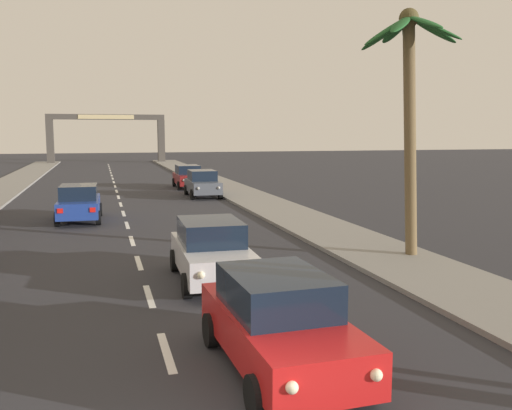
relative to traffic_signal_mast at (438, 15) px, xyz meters
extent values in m
cube|color=gray|center=(4.81, 19.50, -5.42)|extent=(3.20, 110.00, 0.14)
cube|color=silver|center=(-2.99, 3.79, -5.48)|extent=(0.16, 2.00, 0.01)
cube|color=silver|center=(-2.99, 7.51, -5.48)|extent=(0.16, 2.00, 0.01)
cube|color=silver|center=(-2.99, 11.22, -5.48)|extent=(0.16, 2.00, 0.01)
cube|color=silver|center=(-2.99, 14.94, -5.48)|extent=(0.16, 2.00, 0.01)
cube|color=silver|center=(-2.99, 18.66, -5.48)|extent=(0.16, 2.00, 0.01)
cube|color=silver|center=(-2.99, 22.37, -5.48)|extent=(0.16, 2.00, 0.01)
cube|color=silver|center=(-2.99, 26.09, -5.48)|extent=(0.16, 2.00, 0.01)
cube|color=silver|center=(-2.99, 29.80, -5.48)|extent=(0.16, 2.00, 0.01)
cube|color=silver|center=(-2.99, 33.52, -5.48)|extent=(0.16, 2.00, 0.01)
cube|color=silver|center=(-2.99, 37.23, -5.48)|extent=(0.16, 2.00, 0.01)
cube|color=silver|center=(-2.99, 40.95, -5.48)|extent=(0.16, 2.00, 0.01)
cube|color=silver|center=(-2.99, 44.67, -5.48)|extent=(0.16, 2.00, 0.01)
cube|color=silver|center=(-2.99, 48.38, -5.48)|extent=(0.16, 2.00, 0.01)
cube|color=silver|center=(-2.99, 52.10, -5.48)|extent=(0.16, 2.00, 0.01)
cube|color=silver|center=(-2.99, 55.81, -5.48)|extent=(0.16, 2.00, 0.01)
cube|color=silver|center=(-2.99, 59.53, -5.48)|extent=(0.16, 2.00, 0.01)
cube|color=silver|center=(-2.99, 63.25, -5.48)|extent=(0.16, 2.00, 0.01)
cube|color=silver|center=(-2.99, 66.96, -5.48)|extent=(0.16, 2.00, 0.01)
cube|color=red|center=(-1.22, 2.47, -4.81)|extent=(1.91, 4.36, 0.72)
cube|color=black|center=(-1.22, 2.62, -4.13)|extent=(1.68, 2.26, 0.64)
cylinder|color=black|center=(-0.30, 1.09, -5.17)|extent=(0.24, 0.65, 0.64)
cylinder|color=black|center=(-2.03, 1.02, -5.17)|extent=(0.24, 0.65, 0.64)
cylinder|color=black|center=(-0.40, 3.92, -5.17)|extent=(0.24, 0.65, 0.64)
cylinder|color=black|center=(-2.13, 3.86, -5.17)|extent=(0.24, 0.65, 0.64)
sphere|color=#F9EFC6|center=(-0.52, 0.33, -4.73)|extent=(0.18, 0.18, 0.18)
sphere|color=#F9EFC6|center=(-1.76, 0.28, -4.73)|extent=(0.18, 0.18, 0.18)
cube|color=red|center=(-0.63, 4.66, -4.71)|extent=(0.24, 0.07, 0.20)
cube|color=red|center=(-1.95, 4.61, -4.71)|extent=(0.24, 0.07, 0.20)
cube|color=silver|center=(-1.21, 8.45, -4.81)|extent=(1.87, 4.34, 0.72)
cube|color=black|center=(-1.20, 8.60, -4.13)|extent=(1.65, 2.24, 0.64)
cylinder|color=black|center=(-0.38, 7.01, -5.17)|extent=(0.24, 0.65, 0.64)
cylinder|color=black|center=(-2.10, 7.06, -5.17)|extent=(0.24, 0.65, 0.64)
cylinder|color=black|center=(-0.31, 9.85, -5.17)|extent=(0.24, 0.65, 0.64)
cylinder|color=black|center=(-2.03, 9.89, -5.17)|extent=(0.24, 0.65, 0.64)
sphere|color=#F9EFC6|center=(-0.64, 6.27, -4.73)|extent=(0.18, 0.18, 0.18)
sphere|color=#F9EFC6|center=(-1.88, 6.30, -4.73)|extent=(0.18, 0.18, 0.18)
cube|color=red|center=(-0.49, 10.60, -4.71)|extent=(0.24, 0.07, 0.20)
cube|color=red|center=(-1.81, 10.63, -4.71)|extent=(0.24, 0.07, 0.20)
cube|color=navy|center=(-5.03, 20.52, -4.81)|extent=(1.85, 4.34, 0.72)
cube|color=black|center=(-5.03, 20.37, -4.13)|extent=(1.65, 2.23, 0.64)
cylinder|color=black|center=(-5.86, 21.95, -5.17)|extent=(0.23, 0.64, 0.64)
cylinder|color=black|center=(-4.14, 21.92, -5.17)|extent=(0.23, 0.64, 0.64)
cylinder|color=black|center=(-5.92, 19.12, -5.17)|extent=(0.23, 0.64, 0.64)
cylinder|color=black|center=(-4.20, 19.08, -5.17)|extent=(0.23, 0.64, 0.64)
sphere|color=#B2B2AD|center=(-5.60, 22.70, -4.73)|extent=(0.18, 0.18, 0.18)
sphere|color=#B2B2AD|center=(-4.36, 22.67, -4.73)|extent=(0.18, 0.18, 0.18)
cube|color=red|center=(-5.74, 18.37, -4.71)|extent=(0.24, 0.07, 0.20)
cube|color=red|center=(-4.42, 18.34, -4.71)|extent=(0.24, 0.07, 0.20)
cube|color=maroon|center=(2.16, 34.39, -4.81)|extent=(1.79, 4.31, 0.72)
cube|color=black|center=(2.16, 34.54, -4.13)|extent=(1.62, 2.21, 0.64)
cylinder|color=black|center=(3.01, 32.97, -5.17)|extent=(0.22, 0.64, 0.64)
cylinder|color=black|center=(1.29, 32.98, -5.17)|extent=(0.22, 0.64, 0.64)
cylinder|color=black|center=(3.03, 35.81, -5.17)|extent=(0.22, 0.64, 0.64)
cylinder|color=black|center=(1.31, 35.82, -5.17)|extent=(0.22, 0.64, 0.64)
sphere|color=#B2B2AD|center=(2.76, 32.22, -4.73)|extent=(0.18, 0.18, 0.18)
sphere|color=#B2B2AD|center=(1.52, 32.23, -4.73)|extent=(0.18, 0.18, 0.18)
cube|color=red|center=(2.84, 36.55, -4.71)|extent=(0.24, 0.06, 0.20)
cube|color=red|center=(1.52, 36.56, -4.71)|extent=(0.24, 0.06, 0.20)
cube|color=#4C515B|center=(2.19, 28.60, -4.81)|extent=(1.82, 4.33, 0.72)
cube|color=black|center=(2.19, 28.75, -4.13)|extent=(1.63, 2.22, 0.64)
cylinder|color=black|center=(3.03, 27.17, -5.17)|extent=(0.23, 0.64, 0.64)
cylinder|color=black|center=(1.30, 27.20, -5.17)|extent=(0.23, 0.64, 0.64)
cylinder|color=black|center=(3.07, 30.01, -5.17)|extent=(0.23, 0.64, 0.64)
cylinder|color=black|center=(1.35, 30.03, -5.17)|extent=(0.23, 0.64, 0.64)
sphere|color=#B2B2AD|center=(2.78, 26.42, -4.73)|extent=(0.18, 0.18, 0.18)
sphere|color=#B2B2AD|center=(1.54, 26.44, -4.73)|extent=(0.18, 0.18, 0.18)
cube|color=red|center=(2.88, 30.75, -4.71)|extent=(0.24, 0.06, 0.20)
cube|color=red|center=(1.56, 30.77, -4.71)|extent=(0.24, 0.06, 0.20)
cylinder|color=brown|center=(5.40, 9.50, -1.75)|extent=(0.76, 0.37, 7.49)
ellipsoid|color=#1E5123|center=(6.03, 9.47, 1.73)|extent=(1.73, 0.46, 0.86)
ellipsoid|color=#1E5123|center=(5.65, 10.24, 1.82)|extent=(1.25, 1.73, 0.67)
ellipsoid|color=#1E5123|center=(5.25, 10.36, 1.83)|extent=(0.50, 1.79, 0.66)
ellipsoid|color=#1E5123|center=(4.74, 10.15, 1.66)|extent=(1.29, 1.58, 0.99)
ellipsoid|color=#1E5123|center=(4.43, 9.42, 1.62)|extent=(1.66, 0.56, 1.06)
ellipsoid|color=#1E5123|center=(4.61, 8.92, 1.73)|extent=(1.51, 1.49, 0.85)
ellipsoid|color=#1E5123|center=(5.23, 8.65, 1.77)|extent=(0.46, 1.76, 0.77)
ellipsoid|color=#1E5123|center=(5.74, 8.90, 1.68)|extent=(1.42, 1.52, 0.95)
sphere|color=#4C4223|center=(5.20, 9.50, 2.04)|extent=(0.60, 0.60, 0.60)
cube|color=#423D38|center=(-10.14, 70.96, -2.62)|extent=(0.90, 0.90, 5.74)
cube|color=#423D38|center=(4.16, 70.96, -2.62)|extent=(0.90, 0.90, 5.74)
cube|color=#423D38|center=(-2.99, 70.96, 0.61)|extent=(15.19, 0.60, 0.70)
cube|color=tan|center=(-2.99, 70.64, 0.61)|extent=(7.15, 0.08, 0.56)
camera|label=1|loc=(-4.07, -6.22, -1.43)|focal=39.16mm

